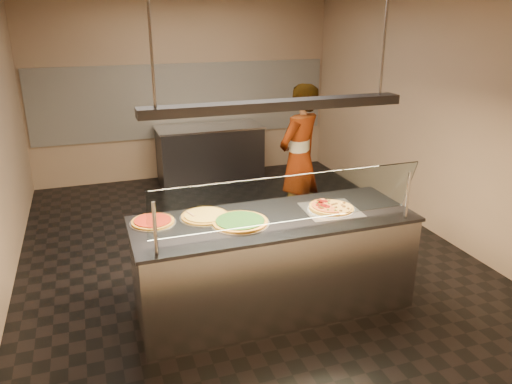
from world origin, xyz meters
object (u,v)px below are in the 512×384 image
object	(u,v)px
pizza_spinach	(240,222)
prep_table	(210,154)
half_pizza_sausage	(340,206)
pizza_spatula	(197,215)
perforated_tray	(331,209)
pizza_cheese	(205,216)
pizza_tomato	(153,221)
heat_lamp_housing	(276,105)
serving_counter	(274,263)
sneeze_guard	(290,200)
worker	(299,159)
half_pizza_pepperoni	(321,208)

from	to	relation	value
pizza_spinach	prep_table	size ratio (longest dim) A/B	0.31
half_pizza_sausage	prep_table	bearing A→B (deg)	94.44
pizza_spatula	perforated_tray	bearing A→B (deg)	-10.53
half_pizza_sausage	pizza_spatula	xyz separation A→B (m)	(-1.34, 0.23, 0.00)
perforated_tray	pizza_spatula	bearing A→B (deg)	169.47
pizza_cheese	pizza_tomato	bearing A→B (deg)	177.30
pizza_cheese	heat_lamp_housing	distance (m)	1.19
serving_counter	half_pizza_sausage	bearing A→B (deg)	-0.07
pizza_spinach	pizza_cheese	distance (m)	0.35
perforated_tray	heat_lamp_housing	xyz separation A→B (m)	(-0.57, 0.00, 1.01)
half_pizza_sausage	pizza_tomato	xyz separation A→B (m)	(-1.73, 0.24, -0.01)
sneeze_guard	heat_lamp_housing	world-z (taller)	heat_lamp_housing
perforated_tray	worker	distance (m)	1.70
pizza_spatula	heat_lamp_housing	size ratio (longest dim) A/B	0.10
prep_table	pizza_spinach	bearing A→B (deg)	-100.09
serving_counter	pizza_spinach	xyz separation A→B (m)	(-0.33, -0.02, 0.48)
half_pizza_pepperoni	pizza_tomato	world-z (taller)	half_pizza_pepperoni
sneeze_guard	prep_table	xyz separation A→B (m)	(0.37, 4.26, -0.76)
half_pizza_sausage	pizza_tomato	distance (m)	1.75
prep_table	pizza_cheese	bearing A→B (deg)	-104.56
pizza_tomato	heat_lamp_housing	bearing A→B (deg)	-12.69
perforated_tray	half_pizza_sausage	distance (m)	0.10
half_pizza_pepperoni	pizza_spinach	size ratio (longest dim) A/B	0.82
serving_counter	pizza_tomato	bearing A→B (deg)	167.31
pizza_cheese	pizza_tomato	size ratio (longest dim) A/B	1.13
half_pizza_pepperoni	pizza_tomato	size ratio (longest dim) A/B	1.05
worker	pizza_spinach	bearing A→B (deg)	20.78
pizza_spinach	pizza_tomato	size ratio (longest dim) A/B	1.29
perforated_tray	pizza_spatula	distance (m)	1.26
half_pizza_sausage	pizza_tomato	world-z (taller)	half_pizza_sausage
perforated_tray	half_pizza_pepperoni	distance (m)	0.10
pizza_spinach	pizza_spatula	xyz separation A→B (m)	(-0.33, 0.25, 0.01)
pizza_spatula	prep_table	distance (m)	3.86
pizza_spinach	prep_table	xyz separation A→B (m)	(0.70, 3.94, -0.48)
pizza_tomato	prep_table	size ratio (longest dim) A/B	0.24
pizza_tomato	pizza_spatula	size ratio (longest dim) A/B	1.78
half_pizza_pepperoni	pizza_cheese	bearing A→B (deg)	168.53
perforated_tray	worker	xyz separation A→B (m)	(0.40, 1.66, 0.00)
serving_counter	pizza_spatula	distance (m)	0.86
pizza_spatula	heat_lamp_housing	world-z (taller)	heat_lamp_housing
half_pizza_sausage	perforated_tray	bearing A→B (deg)	-179.57
half_pizza_sausage	serving_counter	bearing A→B (deg)	179.93
serving_counter	pizza_cheese	xyz separation A→B (m)	(-0.59, 0.22, 0.48)
half_pizza_sausage	worker	world-z (taller)	worker
perforated_tray	pizza_tomato	distance (m)	1.65
pizza_tomato	prep_table	world-z (taller)	pizza_tomato
half_pizza_sausage	heat_lamp_housing	distance (m)	1.20
sneeze_guard	pizza_spinach	world-z (taller)	sneeze_guard
pizza_spatula	prep_table	bearing A→B (deg)	74.33
pizza_cheese	heat_lamp_housing	xyz separation A→B (m)	(0.59, -0.22, 1.01)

